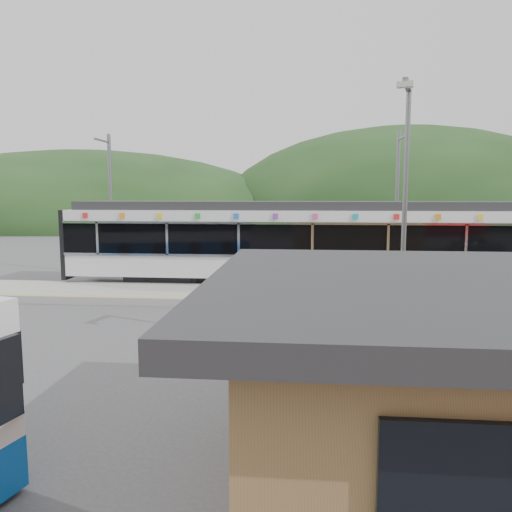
{
  "coord_description": "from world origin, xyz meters",
  "views": [
    {
      "loc": [
        2.65,
        -15.66,
        4.1
      ],
      "look_at": [
        1.03,
        1.0,
        1.99
      ],
      "focal_mm": 35.0,
      "sensor_mm": 36.0,
      "label": 1
    }
  ],
  "objects": [
    {
      "name": "ground",
      "position": [
        0.0,
        0.0,
        0.0
      ],
      "size": [
        120.0,
        120.0,
        0.0
      ],
      "primitive_type": "plane",
      "color": "#4C4C4F",
      "rests_on": "ground"
    },
    {
      "name": "hills",
      "position": [
        6.19,
        5.29,
        0.0
      ],
      "size": [
        146.0,
        149.0,
        26.0
      ],
      "color": "#1E3D19",
      "rests_on": "ground"
    },
    {
      "name": "platform",
      "position": [
        0.0,
        3.3,
        0.15
      ],
      "size": [
        26.0,
        3.2,
        0.3
      ],
      "primitive_type": "cube",
      "color": "#9E9E99",
      "rests_on": "ground"
    },
    {
      "name": "yellow_line",
      "position": [
        0.0,
        2.0,
        0.3
      ],
      "size": [
        26.0,
        0.1,
        0.01
      ],
      "primitive_type": "cube",
      "color": "yellow",
      "rests_on": "platform"
    },
    {
      "name": "train",
      "position": [
        2.5,
        6.0,
        2.06
      ],
      "size": [
        20.44,
        3.01,
        3.74
      ],
      "color": "black",
      "rests_on": "ground"
    },
    {
      "name": "catenary_mast_west",
      "position": [
        -7.0,
        8.56,
        3.65
      ],
      "size": [
        0.18,
        1.8,
        7.0
      ],
      "color": "slate",
      "rests_on": "ground"
    },
    {
      "name": "catenary_mast_east",
      "position": [
        7.0,
        8.56,
        3.65
      ],
      "size": [
        0.18,
        1.8,
        7.0
      ],
      "color": "slate",
      "rests_on": "ground"
    },
    {
      "name": "lamp_post",
      "position": [
        5.07,
        -3.39,
        3.95
      ],
      "size": [
        0.42,
        1.19,
        6.64
      ],
      "rotation": [
        0.0,
        0.0,
        -0.28
      ],
      "color": "slate",
      "rests_on": "ground"
    }
  ]
}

